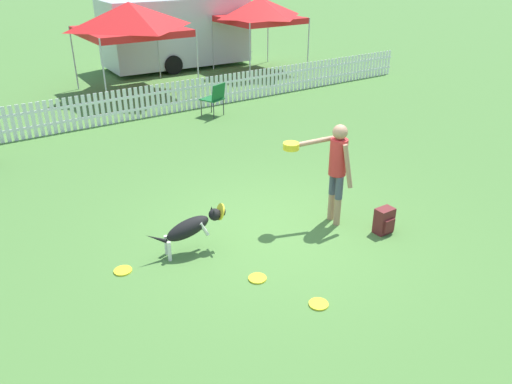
% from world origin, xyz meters
% --- Properties ---
extents(ground_plane, '(240.00, 240.00, 0.00)m').
position_xyz_m(ground_plane, '(0.00, 0.00, 0.00)').
color(ground_plane, '#4C7A38').
extents(handler_person, '(0.94, 0.82, 1.70)m').
position_xyz_m(handler_person, '(0.86, -0.28, 1.08)').
color(handler_person, tan).
rests_on(handler_person, ground_plane).
extents(leaping_dog, '(1.21, 0.44, 0.72)m').
position_xyz_m(leaping_dog, '(-1.47, 0.18, 0.43)').
color(leaping_dog, black).
rests_on(leaping_dog, ground_plane).
extents(frisbee_near_handler, '(0.26, 0.26, 0.02)m').
position_xyz_m(frisbee_near_handler, '(-1.06, -0.95, 0.01)').
color(frisbee_near_handler, yellow).
rests_on(frisbee_near_handler, ground_plane).
extents(frisbee_near_dog, '(0.26, 0.26, 0.02)m').
position_xyz_m(frisbee_near_dog, '(-0.72, -1.85, 0.01)').
color(frisbee_near_dog, yellow).
rests_on(frisbee_near_dog, ground_plane).
extents(frisbee_midfield, '(0.26, 0.26, 0.02)m').
position_xyz_m(frisbee_midfield, '(-2.53, 0.27, 0.01)').
color(frisbee_midfield, yellow).
rests_on(frisbee_midfield, ground_plane).
extents(backpack_on_grass, '(0.29, 0.24, 0.43)m').
position_xyz_m(backpack_on_grass, '(1.34, -1.03, 0.21)').
color(backpack_on_grass, maroon).
rests_on(backpack_on_grass, ground_plane).
extents(picket_fence, '(20.31, 0.04, 0.86)m').
position_xyz_m(picket_fence, '(0.00, 6.91, 0.43)').
color(picket_fence, white).
rests_on(picket_fence, ground_plane).
extents(folding_chair_center, '(0.67, 0.68, 0.91)m').
position_xyz_m(folding_chair_center, '(2.23, 5.94, 0.55)').
color(folding_chair_center, '#333338').
rests_on(folding_chair_center, ground_plane).
extents(canopy_tent_main, '(2.58, 2.58, 2.63)m').
position_xyz_m(canopy_tent_main, '(6.45, 9.96, 2.19)').
color(canopy_tent_main, '#B2B2B2').
rests_on(canopy_tent_main, ground_plane).
extents(canopy_tent_secondary, '(2.96, 2.96, 2.73)m').
position_xyz_m(canopy_tent_secondary, '(1.45, 9.60, 2.25)').
color(canopy_tent_secondary, '#B2B2B2').
rests_on(canopy_tent_secondary, ground_plane).
extents(equipment_trailer, '(6.18, 2.49, 2.54)m').
position_xyz_m(equipment_trailer, '(4.25, 12.41, 1.34)').
color(equipment_trailer, silver).
rests_on(equipment_trailer, ground_plane).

